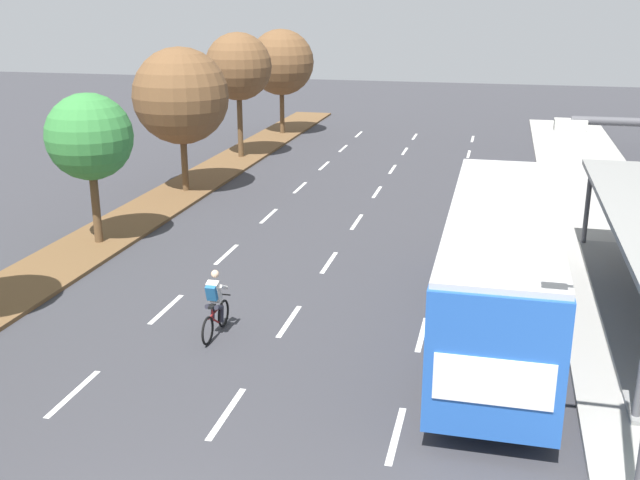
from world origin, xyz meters
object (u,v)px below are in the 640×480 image
object	(u,v)px
median_tree_fourth	(181,96)
bus	(499,258)
median_tree_farthest	(281,62)
median_tree_third	(89,137)
median_tree_fifth	(238,67)
cyclist	(215,306)

from	to	relation	value
median_tree_fourth	bus	bearing A→B (deg)	-41.52
median_tree_fourth	median_tree_farthest	distance (m)	15.03
median_tree_third	median_tree_fifth	bearing A→B (deg)	90.24
median_tree_third	bus	bearing A→B (deg)	-17.89
median_tree_third	median_tree_farthest	bearing A→B (deg)	89.91
bus	median_tree_fourth	distance (m)	17.98
cyclist	median_tree_fifth	distance (m)	22.35
median_tree_third	median_tree_farthest	distance (m)	22.55
median_tree_third	median_tree_fifth	size ratio (longest dim) A/B	0.80
bus	median_tree_farthest	world-z (taller)	median_tree_farthest
cyclist	median_tree_fifth	xyz separation A→B (m)	(-6.62, 20.97, 3.98)
median_tree_fifth	median_tree_farthest	distance (m)	7.52
median_tree_fourth	median_tree_fifth	size ratio (longest dim) A/B	0.96
median_tree_farthest	cyclist	bearing A→B (deg)	-77.10
median_tree_farthest	median_tree_fifth	bearing A→B (deg)	-90.74
bus	median_tree_third	xyz separation A→B (m)	(-13.38, 4.32, 1.67)
cyclist	median_tree_farthest	world-z (taller)	median_tree_farthest
median_tree_farthest	median_tree_third	bearing A→B (deg)	-90.09
bus	median_tree_third	world-z (taller)	median_tree_third
median_tree_fourth	median_tree_farthest	bearing A→B (deg)	89.91
bus	median_tree_third	distance (m)	14.16
bus	median_tree_fifth	bearing A→B (deg)	124.78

